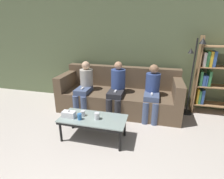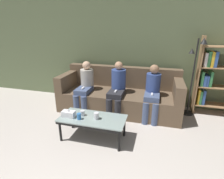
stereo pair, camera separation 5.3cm
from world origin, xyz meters
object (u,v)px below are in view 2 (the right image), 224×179
(coffee_table, at_px, (93,120))
(cup_near_left, at_px, (79,116))
(seated_person_mid_left, at_px, (117,87))
(cup_near_right, at_px, (96,116))
(standing_lamp, at_px, (195,70))
(cup_far_center, at_px, (82,113))
(seated_person_mid_right, at_px, (152,91))
(tissue_box, at_px, (69,114))
(bookshelf, at_px, (213,77))
(seated_person_left_end, at_px, (85,86))
(couch, at_px, (119,95))

(coffee_table, height_order, cup_near_left, cup_near_left)
(coffee_table, distance_m, seated_person_mid_left, 1.05)
(cup_near_right, bearing_deg, standing_lamp, 41.74)
(cup_far_center, xyz_separation_m, seated_person_mid_right, (1.09, 0.99, 0.15))
(tissue_box, relative_size, seated_person_mid_left, 0.19)
(coffee_table, bearing_deg, bookshelf, 36.60)
(coffee_table, distance_m, standing_lamp, 2.30)
(tissue_box, distance_m, seated_person_left_end, 1.09)
(cup_far_center, relative_size, seated_person_left_end, 0.08)
(couch, xyz_separation_m, seated_person_mid_left, (0.00, -0.23, 0.27))
(cup_near_left, distance_m, seated_person_mid_left, 1.18)
(coffee_table, xyz_separation_m, cup_near_left, (-0.19, -0.10, 0.09))
(couch, distance_m, cup_near_right, 1.28)
(bookshelf, bearing_deg, seated_person_mid_right, -155.46)
(standing_lamp, bearing_deg, seated_person_left_end, -169.52)
(seated_person_left_end, bearing_deg, cup_near_left, -71.75)
(seated_person_mid_left, bearing_deg, couch, 90.00)
(tissue_box, distance_m, seated_person_mid_left, 1.23)
(cup_near_left, xyz_separation_m, seated_person_left_end, (-0.36, 1.10, 0.14))
(cup_near_left, distance_m, cup_near_right, 0.28)
(cup_near_left, bearing_deg, seated_person_mid_left, 71.94)
(cup_near_right, bearing_deg, tissue_box, -174.91)
(coffee_table, bearing_deg, cup_far_center, 172.16)
(cup_far_center, height_order, standing_lamp, standing_lamp)
(cup_near_left, height_order, bookshelf, bookshelf)
(coffee_table, height_order, seated_person_mid_left, seated_person_mid_left)
(seated_person_left_end, xyz_separation_m, seated_person_mid_right, (1.46, 0.01, 0.00))
(cup_far_center, height_order, tissue_box, tissue_box)
(standing_lamp, height_order, seated_person_mid_right, standing_lamp)
(coffee_table, distance_m, cup_near_left, 0.24)
(seated_person_mid_left, bearing_deg, cup_near_right, -95.32)
(cup_near_left, height_order, seated_person_mid_left, seated_person_mid_left)
(bookshelf, bearing_deg, couch, -170.69)
(coffee_table, bearing_deg, cup_near_right, -18.10)
(couch, bearing_deg, tissue_box, -113.54)
(bookshelf, xyz_separation_m, seated_person_mid_left, (-1.92, -0.55, -0.23))
(tissue_box, distance_m, standing_lamp, 2.62)
(standing_lamp, distance_m, seated_person_mid_left, 1.62)
(coffee_table, bearing_deg, standing_lamp, 39.93)
(cup_near_left, height_order, cup_near_right, cup_near_right)
(cup_far_center, relative_size, seated_person_mid_right, 0.08)
(couch, xyz_separation_m, bookshelf, (1.92, 0.32, 0.50))
(seated_person_left_end, relative_size, seated_person_mid_right, 1.00)
(cup_near_left, distance_m, tissue_box, 0.21)
(cup_far_center, relative_size, seated_person_mid_left, 0.08)
(couch, bearing_deg, cup_near_left, -105.10)
(bookshelf, bearing_deg, standing_lamp, -160.76)
(seated_person_left_end, distance_m, seated_person_mid_left, 0.73)
(seated_person_mid_left, relative_size, seated_person_mid_right, 1.02)
(cup_near_left, bearing_deg, seated_person_left_end, 108.25)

